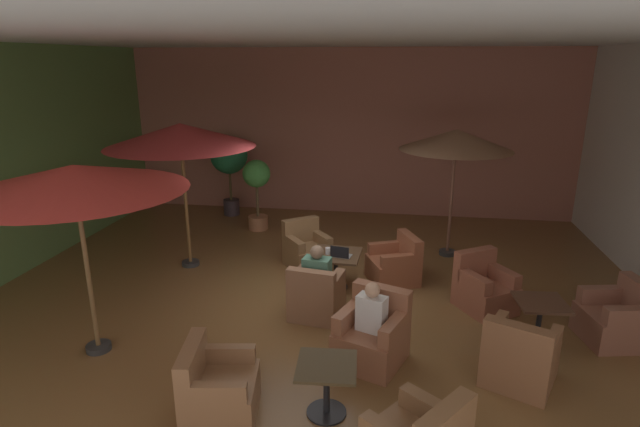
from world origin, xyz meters
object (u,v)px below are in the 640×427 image
(armchair_front_right_east, at_px, (520,358))
(armchair_mid_center_east, at_px, (217,390))
(cafe_table_front_right, at_px, (540,313))
(armchair_front_right_north, at_px, (484,289))
(armchair_mid_center_north, at_px, (372,336))
(patron_by_window, at_px, (317,270))
(patio_umbrella_near_wall, at_px, (456,140))
(potted_tree_mid_left, at_px, (229,159))
(iced_drink_cup, at_px, (328,251))
(cafe_table_mid_center, at_px, (327,379))
(patio_umbrella_center_beige, at_px, (74,179))
(cafe_table_front_left, at_px, (336,261))
(armchair_front_left_east, at_px, (316,297))
(open_laptop, at_px, (341,254))
(armchair_front_left_north, at_px, (307,250))
(patron_blue_shirt, at_px, (372,310))
(armchair_front_left_south, at_px, (395,265))
(patio_umbrella_tall_red, at_px, (180,136))
(armchair_front_right_south, at_px, (617,319))
(potted_tree_left_corner, at_px, (257,184))

(armchair_front_right_east, height_order, armchair_mid_center_east, armchair_front_right_east)
(armchair_front_right_east, bearing_deg, cafe_table_front_right, 65.19)
(armchair_front_right_north, bearing_deg, armchair_mid_center_north, -133.65)
(armchair_mid_center_north, bearing_deg, patron_by_window, 129.69)
(patio_umbrella_near_wall, bearing_deg, potted_tree_mid_left, 159.20)
(armchair_mid_center_east, bearing_deg, iced_drink_cup, 77.72)
(armchair_front_right_east, bearing_deg, iced_drink_cup, 139.39)
(cafe_table_mid_center, height_order, patio_umbrella_center_beige, patio_umbrella_center_beige)
(cafe_table_front_left, xyz_separation_m, iced_drink_cup, (-0.13, -0.03, 0.18))
(armchair_front_left_east, height_order, open_laptop, armchair_front_left_east)
(cafe_table_front_left, relative_size, armchair_front_left_east, 0.99)
(cafe_table_front_left, height_order, armchair_front_left_north, armchair_front_left_north)
(cafe_table_front_right, height_order, cafe_table_mid_center, same)
(potted_tree_mid_left, bearing_deg, armchair_front_left_east, -58.70)
(armchair_mid_center_east, distance_m, open_laptop, 3.38)
(armchair_mid_center_east, xyz_separation_m, patron_by_window, (0.70, 2.35, 0.43))
(open_laptop, bearing_deg, armchair_mid_center_east, -106.44)
(potted_tree_mid_left, distance_m, patron_blue_shirt, 7.01)
(potted_tree_mid_left, bearing_deg, armchair_front_right_north, -37.33)
(armchair_front_left_south, relative_size, iced_drink_cup, 9.05)
(armchair_front_left_north, height_order, iced_drink_cup, armchair_front_left_north)
(armchair_front_left_south, relative_size, cafe_table_mid_center, 1.47)
(cafe_table_front_left, xyz_separation_m, patio_umbrella_tall_red, (-2.80, 0.53, 1.94))
(patron_blue_shirt, xyz_separation_m, iced_drink_cup, (-0.84, 2.08, -0.07))
(patio_umbrella_near_wall, height_order, patron_by_window, patio_umbrella_near_wall)
(patron_by_window, bearing_deg, armchair_front_left_east, -98.76)
(armchair_front_right_south, relative_size, potted_tree_left_corner, 0.57)
(patio_umbrella_tall_red, bearing_deg, armchair_front_right_south, -13.36)
(cafe_table_mid_center, distance_m, potted_tree_mid_left, 7.76)
(armchair_front_left_south, relative_size, armchair_mid_center_east, 1.08)
(patio_umbrella_center_beige, relative_size, iced_drink_cup, 24.33)
(cafe_table_mid_center, height_order, potted_tree_left_corner, potted_tree_left_corner)
(armchair_front_left_north, xyz_separation_m, patio_umbrella_tall_red, (-2.15, -0.31, 2.11))
(armchair_front_left_south, relative_size, potted_tree_left_corner, 0.63)
(cafe_table_front_left, bearing_deg, patio_umbrella_tall_red, 169.28)
(armchair_front_right_east, xyz_separation_m, open_laptop, (-2.37, 2.13, 0.33))
(armchair_front_left_north, distance_m, patio_umbrella_near_wall, 3.42)
(potted_tree_mid_left, relative_size, open_laptop, 5.59)
(armchair_mid_center_north, height_order, potted_tree_left_corner, potted_tree_left_corner)
(armchair_front_left_south, xyz_separation_m, patio_umbrella_near_wall, (1.01, 1.42, 1.95))
(armchair_front_right_north, distance_m, patron_blue_shirt, 2.42)
(cafe_table_mid_center, distance_m, patron_blue_shirt, 1.17)
(armchair_front_right_north, height_order, armchair_mid_center_north, armchair_mid_center_north)
(patio_umbrella_tall_red, bearing_deg, potted_tree_left_corner, 73.13)
(armchair_front_left_east, relative_size, open_laptop, 2.41)
(armchair_front_right_north, bearing_deg, cafe_table_front_right, -57.56)
(armchair_front_left_east, relative_size, cafe_table_mid_center, 1.23)
(patio_umbrella_center_beige, bearing_deg, patio_umbrella_near_wall, 41.13)
(patio_umbrella_near_wall, bearing_deg, armchair_front_right_north, -80.83)
(cafe_table_mid_center, height_order, iced_drink_cup, iced_drink_cup)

